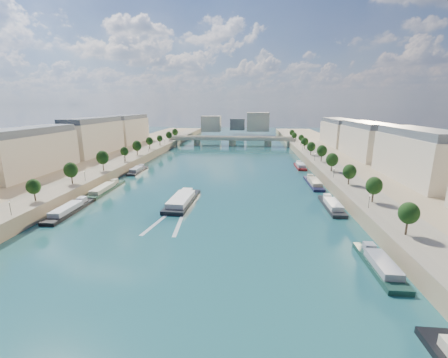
# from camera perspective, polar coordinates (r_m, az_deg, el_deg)

# --- Properties ---
(ground) EXTENTS (700.00, 700.00, 0.00)m
(ground) POSITION_cam_1_polar(r_m,az_deg,el_deg) (150.88, -1.19, 0.17)
(ground) COLOR #0D353A
(ground) RESTS_ON ground
(quay_left) EXTENTS (44.00, 520.00, 5.00)m
(quay_left) POSITION_cam_1_polar(r_m,az_deg,el_deg) (173.29, -25.60, 1.44)
(quay_left) COLOR #9E8460
(quay_left) RESTS_ON ground
(quay_right) EXTENTS (44.00, 520.00, 5.00)m
(quay_right) POSITION_cam_1_polar(r_m,az_deg,el_deg) (159.75, 25.44, 0.49)
(quay_right) COLOR #9E8460
(quay_right) RESTS_ON ground
(pave_left) EXTENTS (14.00, 520.00, 0.10)m
(pave_left) POSITION_cam_1_polar(r_m,az_deg,el_deg) (165.71, -21.22, 2.26)
(pave_left) COLOR gray
(pave_left) RESTS_ON quay_left
(pave_right) EXTENTS (14.00, 520.00, 0.10)m
(pave_right) POSITION_cam_1_polar(r_m,az_deg,el_deg) (154.56, 20.32, 1.54)
(pave_right) COLOR gray
(pave_right) RESTS_ON quay_right
(trees_left) EXTENTS (4.80, 268.80, 8.26)m
(trees_left) POSITION_cam_1_polar(r_m,az_deg,el_deg) (165.68, -20.46, 4.23)
(trees_left) COLOR #382B1E
(trees_left) RESTS_ON ground
(trees_right) EXTENTS (4.80, 268.80, 8.26)m
(trees_right) POSITION_cam_1_polar(r_m,az_deg,el_deg) (162.59, 18.90, 4.19)
(trees_right) COLOR #382B1E
(trees_right) RESTS_ON ground
(lamps_left) EXTENTS (0.36, 200.36, 4.28)m
(lamps_left) POSITION_cam_1_polar(r_m,az_deg,el_deg) (154.43, -21.40, 2.48)
(lamps_left) COLOR black
(lamps_left) RESTS_ON ground
(lamps_right) EXTENTS (0.36, 200.36, 4.28)m
(lamps_right) POSITION_cam_1_polar(r_m,az_deg,el_deg) (157.66, 18.36, 2.95)
(lamps_right) COLOR black
(lamps_right) RESTS_ON ground
(buildings_left) EXTENTS (16.00, 226.00, 23.20)m
(buildings_left) POSITION_cam_1_polar(r_m,az_deg,el_deg) (188.08, -27.67, 6.43)
(buildings_left) COLOR beige
(buildings_left) RESTS_ON ground
(buildings_right) EXTENTS (16.00, 226.00, 23.20)m
(buildings_right) POSITION_cam_1_polar(r_m,az_deg,el_deg) (173.36, 28.61, 5.81)
(buildings_right) COLOR beige
(buildings_right) RESTS_ON ground
(skyline) EXTENTS (79.00, 42.00, 22.00)m
(skyline) POSITION_cam_1_polar(r_m,az_deg,el_deg) (366.03, 3.00, 10.63)
(skyline) COLOR beige
(skyline) RESTS_ON ground
(bridge) EXTENTS (112.00, 12.00, 8.15)m
(bridge) POSITION_cam_1_polar(r_m,az_deg,el_deg) (271.43, 1.59, 7.44)
(bridge) COLOR #C1B79E
(bridge) RESTS_ON ground
(tour_barge) EXTENTS (9.19, 28.08, 3.78)m
(tour_barge) POSITION_cam_1_polar(r_m,az_deg,el_deg) (113.67, -7.97, -4.08)
(tour_barge) COLOR black
(tour_barge) RESTS_ON ground
(wake) EXTENTS (10.76, 26.02, 0.04)m
(wake) POSITION_cam_1_polar(r_m,az_deg,el_deg) (98.87, -10.07, -7.61)
(wake) COLOR silver
(wake) RESTS_ON ground
(moored_barges_left) EXTENTS (5.00, 153.37, 3.60)m
(moored_barges_left) POSITION_cam_1_polar(r_m,az_deg,el_deg) (118.80, -26.46, -4.77)
(moored_barges_left) COLOR #161931
(moored_barges_left) RESTS_ON ground
(moored_barges_right) EXTENTS (5.00, 167.04, 3.60)m
(moored_barges_right) POSITION_cam_1_polar(r_m,az_deg,el_deg) (109.52, 20.54, -5.69)
(moored_barges_right) COLOR black
(moored_barges_right) RESTS_ON ground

